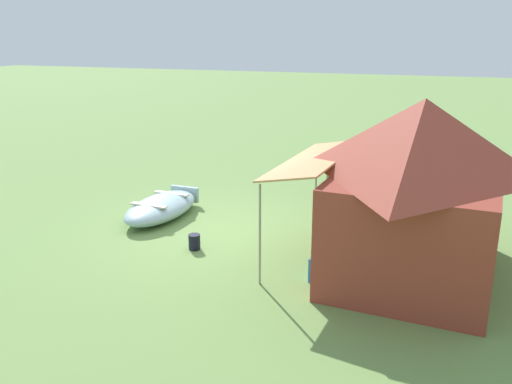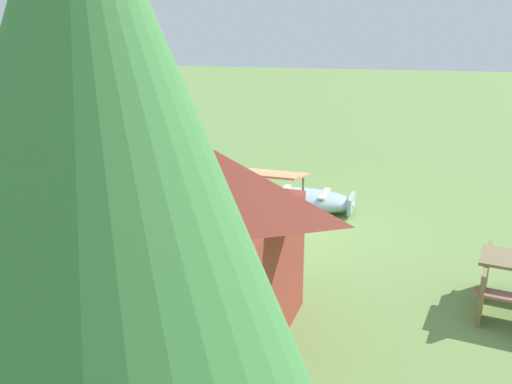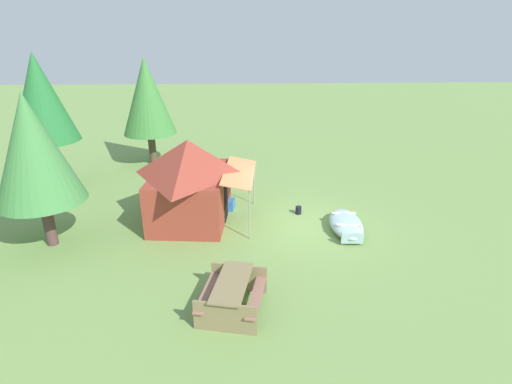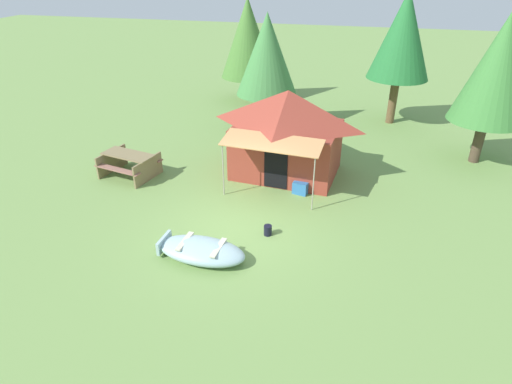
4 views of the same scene
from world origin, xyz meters
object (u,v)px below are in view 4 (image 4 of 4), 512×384
at_px(canvas_cabin_tent, 287,132).
at_px(fuel_can, 268,230).
at_px(cooler_box, 301,187).
at_px(pine_tree_far_center, 498,69).
at_px(beached_rowboat, 201,250).
at_px(pine_tree_side, 403,36).
at_px(pine_tree_back_left, 248,38).
at_px(pine_tree_back_right, 267,55).
at_px(picnic_table, 129,162).

relative_size(canvas_cabin_tent, fuel_can, 13.49).
distance_m(cooler_box, pine_tree_far_center, 7.66).
xyz_separation_m(beached_rowboat, cooler_box, (1.89, 3.96, -0.04)).
relative_size(beached_rowboat, pine_tree_side, 0.42).
bearing_deg(pine_tree_back_left, pine_tree_back_right, -64.30).
xyz_separation_m(canvas_cabin_tent, pine_tree_back_right, (-1.65, 4.22, 1.59)).
distance_m(canvas_cabin_tent, cooler_box, 1.99).
distance_m(pine_tree_back_right, pine_tree_side, 5.68).
height_order(beached_rowboat, picnic_table, picnic_table).
distance_m(picnic_table, pine_tree_back_left, 9.91).
xyz_separation_m(pine_tree_back_left, pine_tree_far_center, (9.95, -5.33, 0.25)).
height_order(pine_tree_back_right, pine_tree_side, pine_tree_side).
bearing_deg(picnic_table, pine_tree_back_left, 79.83).
height_order(beached_rowboat, pine_tree_far_center, pine_tree_far_center).
relative_size(beached_rowboat, pine_tree_back_left, 0.47).
distance_m(picnic_table, pine_tree_side, 12.10).
bearing_deg(pine_tree_far_center, cooler_box, -145.98).
height_order(beached_rowboat, pine_tree_back_left, pine_tree_back_left).
bearing_deg(canvas_cabin_tent, fuel_can, -86.72).
bearing_deg(cooler_box, fuel_can, -101.32).
bearing_deg(cooler_box, pine_tree_back_left, 114.26).
distance_m(cooler_box, fuel_can, 2.60).
xyz_separation_m(fuel_can, pine_tree_back_right, (-1.87, 8.08, 2.95)).
relative_size(cooler_box, pine_tree_far_center, 0.09).
xyz_separation_m(cooler_box, pine_tree_side, (2.90, 7.53, 3.54)).
xyz_separation_m(pine_tree_back_right, pine_tree_far_center, (8.17, -1.62, 0.24)).
relative_size(fuel_can, pine_tree_side, 0.05).
relative_size(picnic_table, fuel_can, 7.09).
bearing_deg(beached_rowboat, pine_tree_far_center, 45.68).
height_order(beached_rowboat, pine_tree_back_right, pine_tree_back_right).
relative_size(beached_rowboat, fuel_can, 8.11).
xyz_separation_m(fuel_can, pine_tree_far_center, (6.30, 6.46, 3.20)).
xyz_separation_m(picnic_table, pine_tree_side, (8.75, 7.70, 3.24)).
distance_m(cooler_box, pine_tree_back_left, 10.54).
bearing_deg(pine_tree_back_left, pine_tree_side, -13.63).
xyz_separation_m(picnic_table, cooler_box, (5.85, 0.17, -0.30)).
bearing_deg(pine_tree_far_center, fuel_can, -134.28).
bearing_deg(picnic_table, beached_rowboat, -43.69).
bearing_deg(pine_tree_back_right, picnic_table, -121.37).
distance_m(canvas_cabin_tent, pine_tree_back_right, 4.80).
bearing_deg(pine_tree_side, picnic_table, -138.65).
height_order(pine_tree_back_left, pine_tree_side, pine_tree_side).
bearing_deg(picnic_table, fuel_can, -24.01).
bearing_deg(canvas_cabin_tent, pine_tree_far_center, 21.76).
height_order(cooler_box, pine_tree_back_left, pine_tree_back_left).
bearing_deg(pine_tree_far_center, picnic_table, -160.69).
bearing_deg(picnic_table, canvas_cabin_tent, 16.09).
relative_size(canvas_cabin_tent, pine_tree_back_right, 0.81).
bearing_deg(beached_rowboat, picnic_table, 136.31).
height_order(pine_tree_back_left, pine_tree_back_right, pine_tree_back_left).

